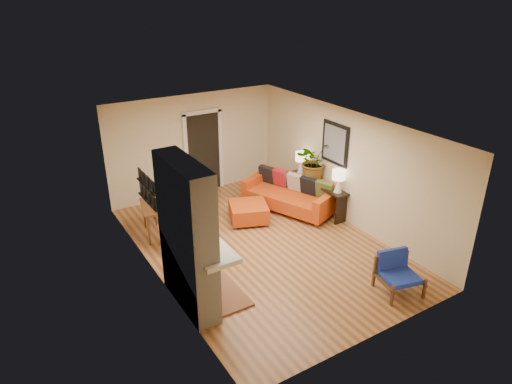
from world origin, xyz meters
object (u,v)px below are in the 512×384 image
ottoman (248,211)px  lamp_far (301,160)px  sofa (291,194)px  blue_chair (397,270)px  dining_table (161,210)px  houseplant (313,161)px  console_table (318,188)px  lamp_near (339,178)px

ottoman → lamp_far: 1.95m
lamp_far → sofa: bearing=-149.0°
blue_chair → lamp_far: bearing=78.3°
dining_table → houseplant: 3.74m
lamp_far → houseplant: bearing=-91.2°
ottoman → blue_chair: blue_chair is taller
blue_chair → lamp_far: 4.13m
houseplant → blue_chair: bearing=-103.2°
sofa → console_table: bearing=-37.6°
console_table → lamp_near: bearing=-90.0°
ottoman → lamp_near: 2.18m
ottoman → houseplant: bearing=-4.5°
dining_table → lamp_near: 3.98m
sofa → dining_table: dining_table is taller
lamp_near → houseplant: houseplant is taller
sofa → ottoman: (-1.22, -0.05, -0.14)m
ottoman → lamp_near: bearing=-30.9°
ottoman → lamp_far: bearing=11.6°
blue_chair → dining_table: 4.98m
ottoman → lamp_near: lamp_near is taller
blue_chair → console_table: (0.83, 3.28, 0.19)m
lamp_near → houseplant: 0.92m
ottoman → console_table: bearing=-11.3°
dining_table → lamp_far: (3.65, -0.11, 0.48)m
blue_chair → lamp_near: size_ratio=1.53×
lamp_near → lamp_far: (0.00, 1.40, 0.00)m
console_table → dining_table: bearing=167.5°
lamp_near → console_table: bearing=90.0°
ottoman → houseplant: (1.73, -0.13, 0.96)m
sofa → blue_chair: 3.69m
blue_chair → sofa: bearing=85.1°
ottoman → lamp_far: size_ratio=2.01×
console_table → houseplant: houseplant is taller
console_table → houseplant: bearing=92.7°
dining_table → lamp_far: bearing=-1.7°
blue_chair → houseplant: 3.68m
lamp_far → houseplant: size_ratio=0.57×
sofa → lamp_near: bearing=-64.7°
lamp_near → lamp_far: same height
sofa → lamp_far: 0.91m
console_table → houseplant: 0.66m
console_table → sofa: bearing=142.4°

